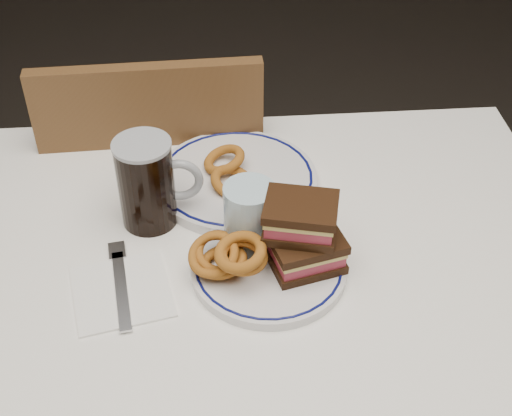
{
  "coord_description": "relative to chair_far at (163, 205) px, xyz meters",
  "views": [
    {
      "loc": [
        0.05,
        -0.77,
        1.53
      ],
      "look_at": [
        0.11,
        0.04,
        0.84
      ],
      "focal_mm": 50.0,
      "sensor_mm": 36.0,
      "label": 1
    }
  ],
  "objects": [
    {
      "name": "dining_table",
      "position": [
        0.07,
        -0.48,
        0.15
      ],
      "size": [
        1.27,
        0.87,
        0.75
      ],
      "color": "white",
      "rests_on": "floor"
    },
    {
      "name": "main_plate",
      "position": [
        0.19,
        -0.48,
        0.26
      ],
      "size": [
        0.24,
        0.24,
        0.02
      ],
      "color": "silver",
      "rests_on": "dining_table"
    },
    {
      "name": "napkin_fork",
      "position": [
        -0.03,
        -0.5,
        0.26
      ],
      "size": [
        0.17,
        0.19,
        0.01
      ],
      "color": "white",
      "rests_on": "dining_table"
    },
    {
      "name": "reuben_sandwich",
      "position": [
        0.24,
        -0.47,
        0.32
      ],
      "size": [
        0.13,
        0.12,
        0.11
      ],
      "color": "black",
      "rests_on": "main_plate"
    },
    {
      "name": "water_glass",
      "position": [
        0.17,
        -0.43,
        0.32
      ],
      "size": [
        0.08,
        0.08,
        0.12
      ],
      "primitive_type": "cylinder",
      "color": "#A3C2D3",
      "rests_on": "dining_table"
    },
    {
      "name": "onion_rings_main",
      "position": [
        0.14,
        -0.48,
        0.3
      ],
      "size": [
        0.13,
        0.12,
        0.08
      ],
      "color": "brown",
      "rests_on": "main_plate"
    },
    {
      "name": "ketchup_ramekin",
      "position": [
        0.18,
        -0.38,
        0.29
      ],
      "size": [
        0.05,
        0.05,
        0.03
      ],
      "color": "silver",
      "rests_on": "main_plate"
    },
    {
      "name": "far_plate",
      "position": [
        0.16,
        -0.26,
        0.26
      ],
      "size": [
        0.28,
        0.28,
        0.02
      ],
      "color": "silver",
      "rests_on": "dining_table"
    },
    {
      "name": "onion_rings_far",
      "position": [
        0.14,
        -0.26,
        0.29
      ],
      "size": [
        0.09,
        0.13,
        0.05
      ],
      "color": "brown",
      "rests_on": "far_plate"
    },
    {
      "name": "chair_far",
      "position": [
        0.0,
        0.0,
        0.0
      ],
      "size": [
        0.44,
        0.44,
        0.91
      ],
      "color": "#4B2E18",
      "rests_on": "floor"
    },
    {
      "name": "beer_mug",
      "position": [
        0.01,
        -0.34,
        0.33
      ],
      "size": [
        0.14,
        0.09,
        0.15
      ],
      "color": "black",
      "rests_on": "dining_table"
    }
  ]
}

